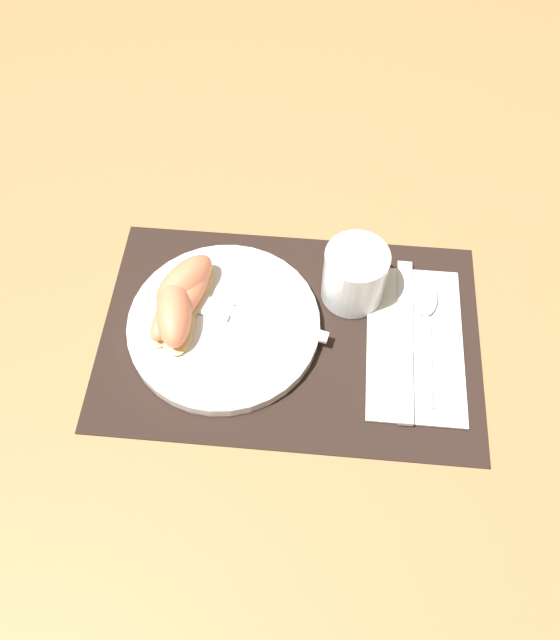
{
  "coord_description": "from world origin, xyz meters",
  "views": [
    {
      "loc": [
        0.02,
        -0.38,
        0.68
      ],
      "look_at": [
        -0.01,
        0.01,
        0.02
      ],
      "focal_mm": 35.0,
      "sensor_mm": 36.0,
      "label": 1
    }
  ],
  "objects_px": {
    "juice_glass": "(354,277)",
    "citrus_wedge_1": "(182,302)",
    "knife": "(405,342)",
    "citrus_wedge_2": "(174,314)",
    "citrus_wedge_0": "(185,283)",
    "spoon": "(425,312)",
    "fork": "(237,315)",
    "plate": "(224,326)"
  },
  "relations": [
    {
      "from": "juice_glass",
      "to": "citrus_wedge_2",
      "type": "xyz_separation_m",
      "value": [
        -0.21,
        -0.07,
        0.0
      ]
    },
    {
      "from": "citrus_wedge_0",
      "to": "citrus_wedge_1",
      "type": "relative_size",
      "value": 0.77
    },
    {
      "from": "juice_glass",
      "to": "knife",
      "type": "relative_size",
      "value": 0.35
    },
    {
      "from": "spoon",
      "to": "fork",
      "type": "bearing_deg",
      "value": -172.3
    },
    {
      "from": "citrus_wedge_1",
      "to": "citrus_wedge_2",
      "type": "relative_size",
      "value": 1.29
    },
    {
      "from": "spoon",
      "to": "citrus_wedge_1",
      "type": "height_order",
      "value": "citrus_wedge_1"
    },
    {
      "from": "plate",
      "to": "fork",
      "type": "distance_m",
      "value": 0.02
    },
    {
      "from": "citrus_wedge_0",
      "to": "citrus_wedge_2",
      "type": "relative_size",
      "value": 0.99
    },
    {
      "from": "fork",
      "to": "citrus_wedge_1",
      "type": "xyz_separation_m",
      "value": [
        -0.07,
        0.0,
        0.01
      ]
    },
    {
      "from": "juice_glass",
      "to": "spoon",
      "type": "height_order",
      "value": "juice_glass"
    },
    {
      "from": "knife",
      "to": "citrus_wedge_1",
      "type": "height_order",
      "value": "citrus_wedge_1"
    },
    {
      "from": "citrus_wedge_0",
      "to": "citrus_wedge_1",
      "type": "bearing_deg",
      "value": -91.57
    },
    {
      "from": "plate",
      "to": "juice_glass",
      "type": "bearing_deg",
      "value": 23.71
    },
    {
      "from": "plate",
      "to": "citrus_wedge_2",
      "type": "relative_size",
      "value": 2.26
    },
    {
      "from": "spoon",
      "to": "citrus_wedge_1",
      "type": "relative_size",
      "value": 1.38
    },
    {
      "from": "plate",
      "to": "citrus_wedge_2",
      "type": "bearing_deg",
      "value": -175.9
    },
    {
      "from": "plate",
      "to": "knife",
      "type": "xyz_separation_m",
      "value": [
        0.22,
        -0.0,
        -0.0
      ]
    },
    {
      "from": "spoon",
      "to": "citrus_wedge_1",
      "type": "bearing_deg",
      "value": -174.97
    },
    {
      "from": "plate",
      "to": "juice_glass",
      "type": "relative_size",
      "value": 2.94
    },
    {
      "from": "knife",
      "to": "citrus_wedge_2",
      "type": "relative_size",
      "value": 2.19
    },
    {
      "from": "juice_glass",
      "to": "spoon",
      "type": "xyz_separation_m",
      "value": [
        0.09,
        -0.03,
        -0.03
      ]
    },
    {
      "from": "fork",
      "to": "citrus_wedge_1",
      "type": "relative_size",
      "value": 1.47
    },
    {
      "from": "spoon",
      "to": "citrus_wedge_2",
      "type": "bearing_deg",
      "value": -171.15
    },
    {
      "from": "plate",
      "to": "juice_glass",
      "type": "height_order",
      "value": "juice_glass"
    },
    {
      "from": "knife",
      "to": "citrus_wedge_2",
      "type": "bearing_deg",
      "value": -179.29
    },
    {
      "from": "knife",
      "to": "citrus_wedge_1",
      "type": "relative_size",
      "value": 1.69
    },
    {
      "from": "spoon",
      "to": "citrus_wedge_2",
      "type": "xyz_separation_m",
      "value": [
        -0.31,
        -0.05,
        0.03
      ]
    },
    {
      "from": "fork",
      "to": "citrus_wedge_0",
      "type": "bearing_deg",
      "value": 156.58
    },
    {
      "from": "citrus_wedge_1",
      "to": "citrus_wedge_2",
      "type": "height_order",
      "value": "citrus_wedge_2"
    },
    {
      "from": "spoon",
      "to": "juice_glass",
      "type": "bearing_deg",
      "value": 164.75
    },
    {
      "from": "citrus_wedge_2",
      "to": "fork",
      "type": "bearing_deg",
      "value": 12.5
    },
    {
      "from": "juice_glass",
      "to": "citrus_wedge_2",
      "type": "height_order",
      "value": "juice_glass"
    },
    {
      "from": "spoon",
      "to": "citrus_wedge_2",
      "type": "distance_m",
      "value": 0.31
    },
    {
      "from": "juice_glass",
      "to": "citrus_wedge_1",
      "type": "relative_size",
      "value": 0.6
    },
    {
      "from": "juice_glass",
      "to": "spoon",
      "type": "relative_size",
      "value": 0.43
    },
    {
      "from": "fork",
      "to": "citrus_wedge_1",
      "type": "bearing_deg",
      "value": 175.85
    },
    {
      "from": "knife",
      "to": "citrus_wedge_1",
      "type": "distance_m",
      "value": 0.28
    },
    {
      "from": "plate",
      "to": "spoon",
      "type": "xyz_separation_m",
      "value": [
        0.25,
        0.04,
        -0.0
      ]
    },
    {
      "from": "juice_glass",
      "to": "citrus_wedge_0",
      "type": "height_order",
      "value": "juice_glass"
    },
    {
      "from": "knife",
      "to": "citrus_wedge_0",
      "type": "height_order",
      "value": "citrus_wedge_0"
    },
    {
      "from": "juice_glass",
      "to": "citrus_wedge_1",
      "type": "height_order",
      "value": "juice_glass"
    },
    {
      "from": "juice_glass",
      "to": "citrus_wedge_1",
      "type": "bearing_deg",
      "value": -166.11
    }
  ]
}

